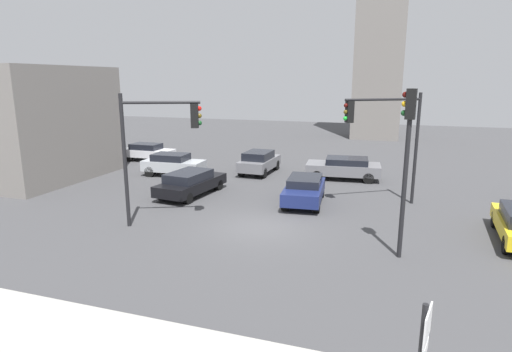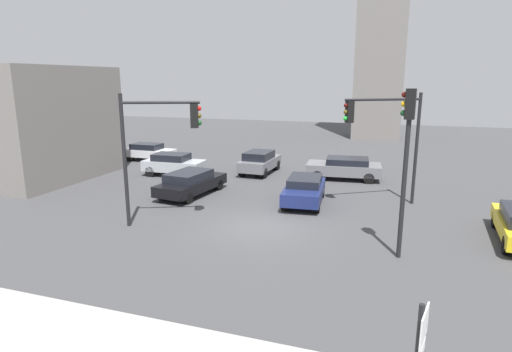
{
  "view_description": "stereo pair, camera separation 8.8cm",
  "coord_description": "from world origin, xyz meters",
  "px_view_note": "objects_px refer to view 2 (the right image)",
  "views": [
    {
      "loc": [
        5.27,
        -16.42,
        6.19
      ],
      "look_at": [
        -1.23,
        3.17,
        1.47
      ],
      "focal_mm": 29.76,
      "sensor_mm": 36.0,
      "label": 1
    },
    {
      "loc": [
        5.36,
        -16.39,
        6.19
      ],
      "look_at": [
        -1.23,
        3.17,
        1.47
      ],
      "focal_mm": 29.76,
      "sensor_mm": 36.0,
      "label": 2
    }
  ],
  "objects_px": {
    "traffic_light_1": "(385,127)",
    "traffic_light_2": "(158,135)",
    "car_0": "(174,164)",
    "car_5": "(304,189)",
    "car_6": "(260,162)",
    "car_1": "(149,151)",
    "car_4": "(344,168)",
    "traffic_light_0": "(407,144)",
    "car_2": "(191,182)"
  },
  "relations": [
    {
      "from": "traffic_light_1",
      "to": "traffic_light_2",
      "type": "bearing_deg",
      "value": 1.13
    },
    {
      "from": "car_0",
      "to": "car_5",
      "type": "bearing_deg",
      "value": -22.68
    },
    {
      "from": "traffic_light_2",
      "to": "car_6",
      "type": "bearing_deg",
      "value": 62.55
    },
    {
      "from": "car_1",
      "to": "car_4",
      "type": "distance_m",
      "value": 15.24
    },
    {
      "from": "car_0",
      "to": "car_1",
      "type": "relative_size",
      "value": 1.02
    },
    {
      "from": "traffic_light_0",
      "to": "car_6",
      "type": "relative_size",
      "value": 1.47
    },
    {
      "from": "traffic_light_2",
      "to": "car_5",
      "type": "height_order",
      "value": "traffic_light_2"
    },
    {
      "from": "car_1",
      "to": "traffic_light_0",
      "type": "bearing_deg",
      "value": -35.07
    },
    {
      "from": "car_0",
      "to": "car_4",
      "type": "bearing_deg",
      "value": 11.09
    },
    {
      "from": "car_1",
      "to": "car_4",
      "type": "relative_size",
      "value": 0.83
    },
    {
      "from": "traffic_light_0",
      "to": "car_5",
      "type": "relative_size",
      "value": 1.38
    },
    {
      "from": "car_2",
      "to": "car_6",
      "type": "distance_m",
      "value": 6.72
    },
    {
      "from": "traffic_light_0",
      "to": "car_5",
      "type": "xyz_separation_m",
      "value": [
        -4.61,
        5.58,
        -3.34
      ]
    },
    {
      "from": "traffic_light_1",
      "to": "car_4",
      "type": "distance_m",
      "value": 6.73
    },
    {
      "from": "traffic_light_1",
      "to": "car_1",
      "type": "xyz_separation_m",
      "value": [
        -17.64,
        6.82,
        -3.24
      ]
    },
    {
      "from": "car_5",
      "to": "car_6",
      "type": "height_order",
      "value": "car_6"
    },
    {
      "from": "traffic_light_1",
      "to": "traffic_light_0",
      "type": "bearing_deg",
      "value": 65.42
    },
    {
      "from": "traffic_light_2",
      "to": "car_0",
      "type": "distance_m",
      "value": 10.3
    },
    {
      "from": "traffic_light_0",
      "to": "car_0",
      "type": "height_order",
      "value": "traffic_light_0"
    },
    {
      "from": "traffic_light_0",
      "to": "car_2",
      "type": "distance_m",
      "value": 12.45
    },
    {
      "from": "car_1",
      "to": "car_6",
      "type": "xyz_separation_m",
      "value": [
        9.55,
        -1.51,
        0.06
      ]
    },
    {
      "from": "car_4",
      "to": "car_6",
      "type": "relative_size",
      "value": 1.18
    },
    {
      "from": "traffic_light_1",
      "to": "car_1",
      "type": "height_order",
      "value": "traffic_light_1"
    },
    {
      "from": "traffic_light_2",
      "to": "traffic_light_0",
      "type": "bearing_deg",
      "value": -25.59
    },
    {
      "from": "car_4",
      "to": "car_5",
      "type": "xyz_separation_m",
      "value": [
        -1.25,
        -6.09,
        -0.02
      ]
    },
    {
      "from": "traffic_light_0",
      "to": "car_2",
      "type": "bearing_deg",
      "value": -18.86
    },
    {
      "from": "traffic_light_2",
      "to": "car_2",
      "type": "bearing_deg",
      "value": 78.99
    },
    {
      "from": "car_2",
      "to": "traffic_light_0",
      "type": "bearing_deg",
      "value": -108.61
    },
    {
      "from": "car_5",
      "to": "traffic_light_0",
      "type": "bearing_deg",
      "value": 34.25
    },
    {
      "from": "traffic_light_1",
      "to": "car_6",
      "type": "height_order",
      "value": "traffic_light_1"
    },
    {
      "from": "car_6",
      "to": "car_0",
      "type": "bearing_deg",
      "value": 117.34
    },
    {
      "from": "traffic_light_0",
      "to": "car_0",
      "type": "distance_m",
      "value": 17.14
    },
    {
      "from": "traffic_light_1",
      "to": "traffic_light_2",
      "type": "distance_m",
      "value": 10.67
    },
    {
      "from": "traffic_light_0",
      "to": "car_6",
      "type": "bearing_deg",
      "value": -45.67
    },
    {
      "from": "car_1",
      "to": "car_5",
      "type": "distance_m",
      "value": 15.84
    },
    {
      "from": "traffic_light_0",
      "to": "car_6",
      "type": "xyz_separation_m",
      "value": [
        -8.99,
        11.6,
        -3.27
      ]
    },
    {
      "from": "car_0",
      "to": "car_6",
      "type": "height_order",
      "value": "car_6"
    },
    {
      "from": "traffic_light_0",
      "to": "car_1",
      "type": "xyz_separation_m",
      "value": [
        -18.54,
        13.12,
        -3.33
      ]
    },
    {
      "from": "car_0",
      "to": "car_2",
      "type": "bearing_deg",
      "value": -52.61
    },
    {
      "from": "car_0",
      "to": "car_4",
      "type": "xyz_separation_m",
      "value": [
        10.76,
        2.53,
        -0.03
      ]
    },
    {
      "from": "car_1",
      "to": "traffic_light_1",
      "type": "bearing_deg",
      "value": -20.93
    },
    {
      "from": "car_1",
      "to": "car_2",
      "type": "relative_size",
      "value": 0.83
    },
    {
      "from": "traffic_light_0",
      "to": "traffic_light_1",
      "type": "relative_size",
      "value": 1.06
    },
    {
      "from": "car_1",
      "to": "car_6",
      "type": "relative_size",
      "value": 0.97
    },
    {
      "from": "traffic_light_2",
      "to": "car_1",
      "type": "xyz_separation_m",
      "value": [
        -8.78,
        12.76,
        -3.2
      ]
    },
    {
      "from": "car_0",
      "to": "traffic_light_2",
      "type": "bearing_deg",
      "value": -65.75
    },
    {
      "from": "car_5",
      "to": "car_1",
      "type": "bearing_deg",
      "value": -123.79
    },
    {
      "from": "traffic_light_1",
      "to": "car_1",
      "type": "bearing_deg",
      "value": -53.85
    },
    {
      "from": "car_2",
      "to": "car_4",
      "type": "distance_m",
      "value": 9.91
    },
    {
      "from": "traffic_light_1",
      "to": "car_4",
      "type": "bearing_deg",
      "value": -98.05
    }
  ]
}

